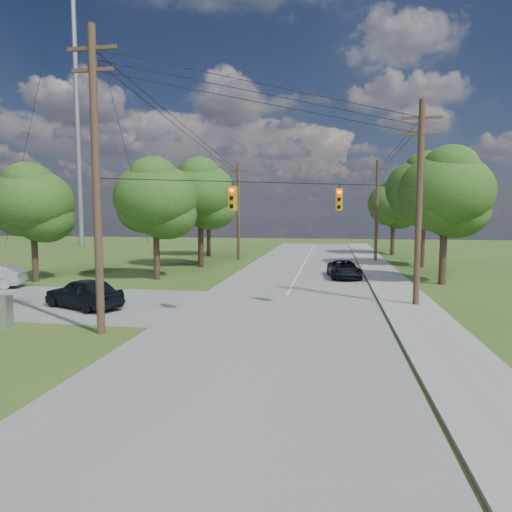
% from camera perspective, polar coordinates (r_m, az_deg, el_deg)
% --- Properties ---
extents(ground, '(140.00, 140.00, 0.00)m').
position_cam_1_polar(ground, '(17.65, -5.88, -10.56)').
color(ground, '#34531B').
rests_on(ground, ground).
extents(main_road, '(10.00, 100.00, 0.03)m').
position_cam_1_polar(main_road, '(22.05, 2.64, -7.26)').
color(main_road, gray).
rests_on(main_road, ground).
extents(sidewalk_east, '(2.60, 100.00, 0.12)m').
position_cam_1_polar(sidewalk_east, '(22.30, 20.15, -7.33)').
color(sidewalk_east, '#A4A199').
rests_on(sidewalk_east, ground).
extents(pole_sw, '(2.00, 0.32, 12.00)m').
position_cam_1_polar(pole_sw, '(19.13, -19.34, 9.24)').
color(pole_sw, '#4D3728').
rests_on(pole_sw, ground).
extents(pole_ne, '(2.00, 0.32, 10.50)m').
position_cam_1_polar(pole_ne, '(24.77, 19.72, 6.53)').
color(pole_ne, '#4D3728').
rests_on(pole_ne, ground).
extents(pole_north_e, '(2.00, 0.32, 10.00)m').
position_cam_1_polar(pole_north_e, '(46.58, 14.86, 5.59)').
color(pole_north_e, '#4D3728').
rests_on(pole_north_e, ground).
extents(pole_north_w, '(2.00, 0.32, 10.00)m').
position_cam_1_polar(pole_north_w, '(47.33, -2.23, 5.76)').
color(pole_north_w, '#4D3728').
rests_on(pole_north_w, ground).
extents(power_lines, '(13.93, 29.62, 4.93)m').
position_cam_1_polar(power_lines, '(28.40, 3.29, 14.13)').
color(power_lines, black).
rests_on(power_lines, ground).
extents(traffic_signals, '(4.91, 3.27, 1.05)m').
position_cam_1_polar(traffic_signals, '(20.90, 4.05, 7.18)').
color(traffic_signals, '#C4910B').
rests_on(traffic_signals, ground).
extents(radio_mast, '(0.70, 0.70, 45.00)m').
position_cam_1_polar(radio_mast, '(74.39, -21.55, 18.78)').
color(radio_mast, '#979A9C').
rests_on(radio_mast, ground).
extents(tree_w_near, '(6.00, 6.00, 8.40)m').
position_cam_1_polar(tree_w_near, '(33.78, -12.46, 7.12)').
color(tree_w_near, '#483324').
rests_on(tree_w_near, ground).
extents(tree_w_mid, '(6.40, 6.40, 9.22)m').
position_cam_1_polar(tree_w_mid, '(41.05, -6.98, 7.80)').
color(tree_w_mid, '#483324').
rests_on(tree_w_mid, ground).
extents(tree_w_far, '(6.00, 6.00, 8.73)m').
position_cam_1_polar(tree_w_far, '(51.20, -5.97, 6.96)').
color(tree_w_far, '#483324').
rests_on(tree_w_far, ground).
extents(tree_e_near, '(6.20, 6.20, 8.81)m').
position_cam_1_polar(tree_e_near, '(33.25, 22.59, 7.43)').
color(tree_e_near, '#483324').
rests_on(tree_e_near, ground).
extents(tree_e_mid, '(6.60, 6.60, 9.64)m').
position_cam_1_polar(tree_e_mid, '(43.16, 20.23, 7.82)').
color(tree_e_mid, '#483324').
rests_on(tree_e_mid, ground).
extents(tree_e_far, '(5.80, 5.80, 8.32)m').
position_cam_1_polar(tree_e_far, '(54.83, 16.80, 6.31)').
color(tree_e_far, '#483324').
rests_on(tree_e_far, ground).
extents(tree_cross_n, '(5.60, 5.60, 7.91)m').
position_cam_1_polar(tree_cross_n, '(35.41, -26.17, 6.07)').
color(tree_cross_n, '#483324').
rests_on(tree_cross_n, ground).
extents(car_cross_dark, '(4.92, 3.52, 1.56)m').
position_cam_1_polar(car_cross_dark, '(24.76, -20.75, -4.32)').
color(car_cross_dark, black).
rests_on(car_cross_dark, cross_road).
extents(car_main_north, '(2.66, 4.86, 1.29)m').
position_cam_1_polar(car_main_north, '(34.47, 10.96, -1.64)').
color(car_main_north, black).
rests_on(car_main_north, main_road).
extents(control_cabinet, '(0.82, 0.63, 1.37)m').
position_cam_1_polar(control_cabinet, '(22.19, -29.25, -6.10)').
color(control_cabinet, '#979A9C').
rests_on(control_cabinet, ground).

